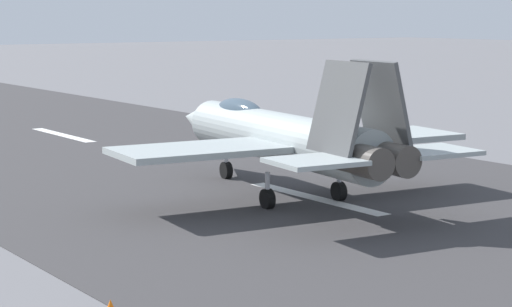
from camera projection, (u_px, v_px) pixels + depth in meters
ground_plane at (321, 200)px, 37.07m from camera, size 400.00×400.00×0.00m
runway_strip at (321, 200)px, 37.05m from camera, size 240.00×26.00×0.02m
fighter_jet at (280, 136)px, 37.39m from camera, size 17.21×14.61×5.66m
crew_person at (309, 134)px, 51.21m from camera, size 0.50×0.54×1.62m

